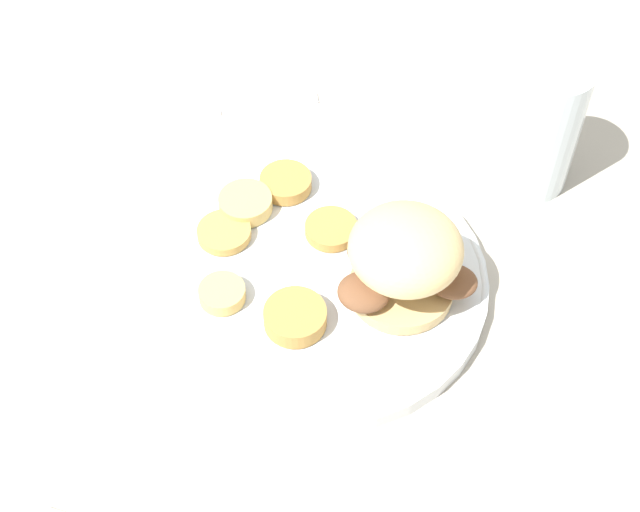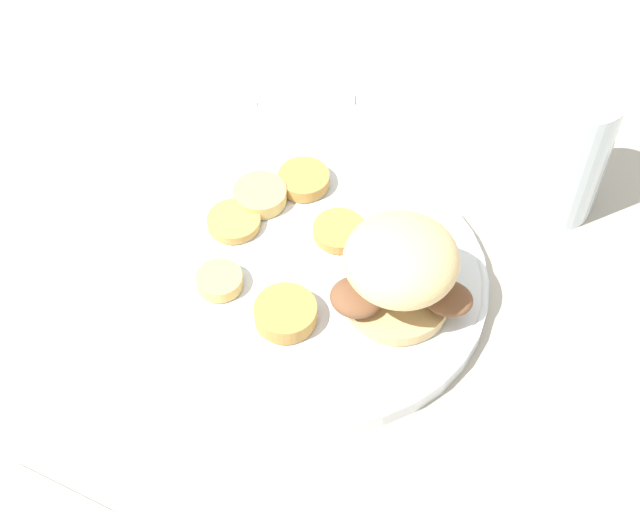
% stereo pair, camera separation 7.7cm
% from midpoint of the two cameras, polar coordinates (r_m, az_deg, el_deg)
% --- Properties ---
extents(ground_plane, '(4.00, 4.00, 0.00)m').
position_cam_midpoint_polar(ground_plane, '(0.81, 2.74, -2.09)').
color(ground_plane, '#B2A899').
extents(dinner_plate, '(0.30, 0.30, 0.02)m').
position_cam_midpoint_polar(dinner_plate, '(0.80, 2.76, -1.65)').
color(dinner_plate, white).
rests_on(dinner_plate, ground_plane).
extents(sandwich, '(0.11, 0.13, 0.09)m').
position_cam_midpoint_polar(sandwich, '(0.74, 8.04, -1.02)').
color(sandwich, tan).
rests_on(sandwich, dinner_plate).
extents(potato_round_0, '(0.05, 0.05, 0.01)m').
position_cam_midpoint_polar(potato_round_0, '(0.84, -1.24, 3.76)').
color(potato_round_0, '#DBB766').
rests_on(potato_round_0, dinner_plate).
extents(potato_round_1, '(0.05, 0.05, 0.01)m').
position_cam_midpoint_polar(potato_round_1, '(0.82, 3.95, 1.45)').
color(potato_round_1, '#BC8942').
rests_on(potato_round_1, dinner_plate).
extents(potato_round_2, '(0.04, 0.04, 0.01)m').
position_cam_midpoint_polar(potato_round_2, '(0.78, -3.65, -1.74)').
color(potato_round_2, '#DBB766').
rests_on(potato_round_2, dinner_plate).
extents(potato_round_3, '(0.05, 0.05, 0.02)m').
position_cam_midpoint_polar(potato_round_3, '(0.76, 0.70, -3.88)').
color(potato_round_3, '#BC8942').
rests_on(potato_round_3, dinner_plate).
extents(potato_round_4, '(0.05, 0.05, 0.01)m').
position_cam_midpoint_polar(potato_round_4, '(0.86, 1.25, 4.74)').
color(potato_round_4, '#BC8942').
rests_on(potato_round_4, dinner_plate).
extents(potato_round_5, '(0.05, 0.05, 0.01)m').
position_cam_midpoint_polar(potato_round_5, '(0.83, -2.88, 2.07)').
color(potato_round_5, tan).
rests_on(potato_round_5, dinner_plate).
extents(fork, '(0.05, 0.17, 0.00)m').
position_cam_midpoint_polar(fork, '(0.98, -0.55, 9.94)').
color(fork, silver).
rests_on(fork, ground_plane).
extents(drinking_glass, '(0.07, 0.07, 0.14)m').
position_cam_midpoint_polar(drinking_glass, '(0.86, 18.05, 6.16)').
color(drinking_glass, silver).
rests_on(drinking_glass, ground_plane).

